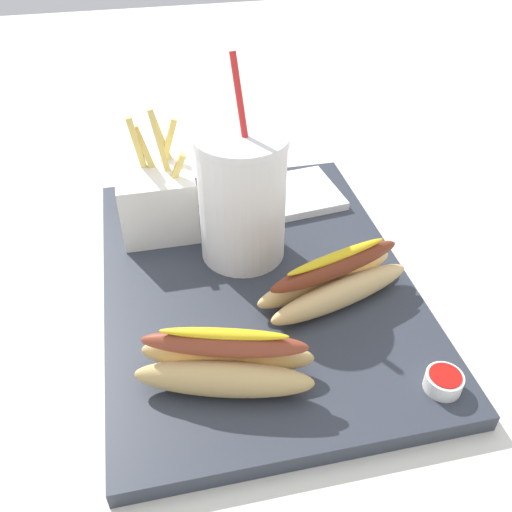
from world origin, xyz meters
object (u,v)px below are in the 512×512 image
at_px(hot_dog_1, 225,362).
at_px(ketchup_cup_2, 444,381).
at_px(fries_basket, 157,195).
at_px(hot_dog_2, 334,281).
at_px(soda_cup, 242,197).
at_px(ketchup_cup_1, 232,211).
at_px(napkin_stack, 287,195).

relative_size(hot_dog_1, ketchup_cup_2, 4.95).
height_order(fries_basket, hot_dog_2, fries_basket).
xyz_separation_m(soda_cup, ketchup_cup_1, (0.07, 0.00, -0.07)).
bearing_deg(soda_cup, hot_dog_2, -141.32).
bearing_deg(hot_dog_2, soda_cup, 38.68).
bearing_deg(fries_basket, hot_dog_1, -171.60).
relative_size(hot_dog_1, ketchup_cup_1, 4.44).
relative_size(fries_basket, ketchup_cup_2, 4.41).
bearing_deg(napkin_stack, soda_cup, 141.29).
xyz_separation_m(soda_cup, fries_basket, (0.08, 0.09, -0.04)).
xyz_separation_m(fries_basket, hot_dog_1, (-0.27, -0.04, -0.02)).
bearing_deg(ketchup_cup_1, napkin_stack, -69.61).
height_order(soda_cup, napkin_stack, soda_cup).
xyz_separation_m(ketchup_cup_2, napkin_stack, (0.34, 0.06, -0.00)).
distance_m(ketchup_cup_2, napkin_stack, 0.34).
bearing_deg(ketchup_cup_2, ketchup_cup_1, 24.66).
bearing_deg(hot_dog_1, ketchup_cup_2, -104.77).
distance_m(hot_dog_2, ketchup_cup_1, 0.19).
distance_m(fries_basket, hot_dog_2, 0.25).
bearing_deg(hot_dog_2, hot_dog_1, 123.20).
xyz_separation_m(fries_basket, ketchup_cup_2, (-0.32, -0.23, -0.03)).
xyz_separation_m(soda_cup, hot_dog_1, (-0.19, 0.05, -0.05)).
relative_size(fries_basket, hot_dog_2, 0.85).
xyz_separation_m(hot_dog_1, napkin_stack, (0.29, -0.13, -0.02)).
distance_m(ketchup_cup_1, napkin_stack, 0.09).
distance_m(hot_dog_1, ketchup_cup_2, 0.20).
bearing_deg(hot_dog_2, ketchup_cup_2, -156.25).
height_order(fries_basket, hot_dog_1, fries_basket).
distance_m(hot_dog_2, ketchup_cup_2, 0.15).
bearing_deg(hot_dog_1, napkin_stack, -25.01).
bearing_deg(ketchup_cup_2, soda_cup, 30.59).
xyz_separation_m(hot_dog_1, hot_dog_2, (0.09, -0.13, -0.00)).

